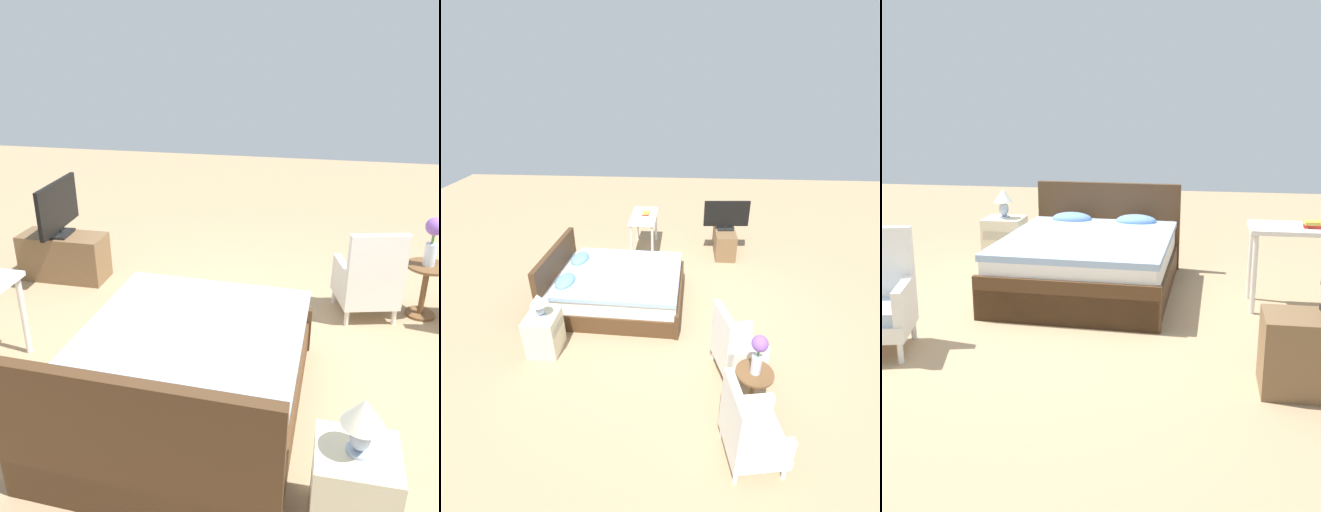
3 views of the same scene
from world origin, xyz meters
The scene contains 12 objects.
ground_plane centered at (0.00, 0.00, 0.00)m, with size 16.00×16.00×0.00m, color #A38460.
bed centered at (0.08, 1.00, 0.30)m, with size 1.69×2.09×0.96m.
armchair_by_window_left centered at (-2.38, -0.72, 0.37)m, with size 0.62×0.62×0.92m.
armchair_by_window_right centered at (-1.27, -0.72, 0.37)m, with size 0.66×0.66×0.92m.
side_table centered at (-1.81, -0.85, 0.34)m, with size 0.40×0.40×0.54m.
flower_vase centered at (-1.81, -0.85, 0.84)m, with size 0.17×0.17×0.48m.
nightstand centered at (-1.06, 1.74, 0.28)m, with size 0.44×0.41×0.56m.
table_lamp centered at (-1.06, 1.74, 0.78)m, with size 0.22×0.22×0.33m.
tv_stand centered at (2.04, -0.92, 0.26)m, with size 0.96×0.40×0.52m.
tv_flatscreen centered at (2.04, -0.92, 0.84)m, with size 0.22×0.90×0.60m.
vanity_desk centered at (2.10, 0.75, 0.65)m, with size 1.04×0.52×0.77m.
book_stack centered at (2.14, 0.72, 0.80)m, with size 0.21×0.14×0.06m.
Camera 2 is at (-4.49, -0.04, 3.29)m, focal length 24.00 mm.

